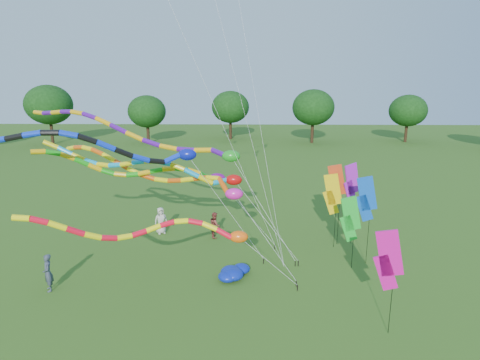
{
  "coord_description": "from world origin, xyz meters",
  "views": [
    {
      "loc": [
        0.7,
        -15.23,
        9.57
      ],
      "look_at": [
        0.2,
        4.41,
        4.8
      ],
      "focal_mm": 30.0,
      "sensor_mm": 36.0,
      "label": 1
    }
  ],
  "objects_px": {
    "person_a": "(161,220)",
    "person_b": "(48,273)",
    "blue_nylon_heap": "(237,275)",
    "person_c": "(215,225)",
    "tube_kite_orange": "(168,175)",
    "tube_kite_red": "(166,231)"
  },
  "relations": [
    {
      "from": "blue_nylon_heap",
      "to": "person_b",
      "type": "bearing_deg",
      "value": -171.85
    },
    {
      "from": "tube_kite_red",
      "to": "tube_kite_orange",
      "type": "relative_size",
      "value": 0.86
    },
    {
      "from": "tube_kite_orange",
      "to": "tube_kite_red",
      "type": "bearing_deg",
      "value": -57.45
    },
    {
      "from": "tube_kite_orange",
      "to": "person_a",
      "type": "xyz_separation_m",
      "value": [
        -1.47,
        4.15,
        -4.0
      ]
    },
    {
      "from": "blue_nylon_heap",
      "to": "person_a",
      "type": "xyz_separation_m",
      "value": [
        -5.17,
        6.25,
        0.64
      ]
    },
    {
      "from": "tube_kite_orange",
      "to": "person_c",
      "type": "distance_m",
      "value": 5.82
    },
    {
      "from": "person_a",
      "to": "person_c",
      "type": "xyz_separation_m",
      "value": [
        3.57,
        -0.55,
        -0.06
      ]
    },
    {
      "from": "tube_kite_red",
      "to": "blue_nylon_heap",
      "type": "xyz_separation_m",
      "value": [
        2.91,
        2.45,
        -3.25
      ]
    },
    {
      "from": "tube_kite_red",
      "to": "person_b",
      "type": "xyz_separation_m",
      "value": [
        -5.95,
        1.18,
        -2.58
      ]
    },
    {
      "from": "tube_kite_red",
      "to": "person_b",
      "type": "distance_m",
      "value": 6.59
    },
    {
      "from": "person_a",
      "to": "person_c",
      "type": "height_order",
      "value": "person_a"
    },
    {
      "from": "tube_kite_red",
      "to": "tube_kite_orange",
      "type": "xyz_separation_m",
      "value": [
        -0.79,
        4.54,
        1.39
      ]
    },
    {
      "from": "person_b",
      "to": "person_c",
      "type": "height_order",
      "value": "person_b"
    },
    {
      "from": "tube_kite_red",
      "to": "person_c",
      "type": "height_order",
      "value": "tube_kite_red"
    },
    {
      "from": "tube_kite_red",
      "to": "tube_kite_orange",
      "type": "distance_m",
      "value": 4.82
    },
    {
      "from": "blue_nylon_heap",
      "to": "person_b",
      "type": "distance_m",
      "value": 8.97
    },
    {
      "from": "tube_kite_red",
      "to": "person_b",
      "type": "bearing_deg",
      "value": 154.5
    },
    {
      "from": "tube_kite_orange",
      "to": "person_a",
      "type": "height_order",
      "value": "tube_kite_orange"
    },
    {
      "from": "person_a",
      "to": "person_b",
      "type": "bearing_deg",
      "value": -145.15
    },
    {
      "from": "blue_nylon_heap",
      "to": "person_a",
      "type": "height_order",
      "value": "person_a"
    },
    {
      "from": "tube_kite_red",
      "to": "person_c",
      "type": "relative_size",
      "value": 6.66
    },
    {
      "from": "tube_kite_red",
      "to": "person_a",
      "type": "relative_size",
      "value": 6.23
    }
  ]
}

